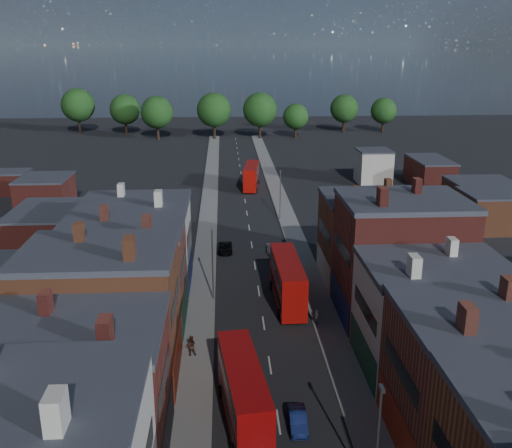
{
  "coord_description": "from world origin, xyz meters",
  "views": [
    {
      "loc": [
        -3.79,
        -28.34,
        27.13
      ],
      "look_at": [
        0.0,
        37.4,
        6.44
      ],
      "focal_mm": 40.0,
      "sensor_mm": 36.0,
      "label": 1
    }
  ],
  "objects": [
    {
      "name": "car_1",
      "position": [
        1.38,
        7.35,
        0.6
      ],
      "size": [
        1.37,
        3.67,
        1.2
      ],
      "primitive_type": "imported",
      "rotation": [
        0.0,
        0.0,
        -0.03
      ],
      "color": "navy",
      "rests_on": "ground"
    },
    {
      "name": "car_2",
      "position": [
        -3.8,
        45.29,
        0.59
      ],
      "size": [
        1.98,
        4.28,
        1.19
      ],
      "primitive_type": "imported",
      "rotation": [
        0.0,
        0.0,
        -0.0
      ],
      "color": "black",
      "rests_on": "ground"
    },
    {
      "name": "car_3",
      "position": [
        2.91,
        43.07,
        0.63
      ],
      "size": [
        2.24,
        4.51,
        1.26
      ],
      "primitive_type": "imported",
      "rotation": [
        0.0,
        0.0,
        0.11
      ],
      "color": "silver",
      "rests_on": "ground"
    },
    {
      "name": "bus_0",
      "position": [
        -2.63,
        8.07,
        2.6
      ],
      "size": [
        3.85,
        11.39,
        4.82
      ],
      "rotation": [
        0.0,
        0.0,
        0.12
      ],
      "color": "#A9090A",
      "rests_on": "ground"
    },
    {
      "name": "pavement_east",
      "position": [
        6.5,
        50.0,
        0.06
      ],
      "size": [
        3.0,
        200.0,
        0.12
      ],
      "primitive_type": "cube",
      "color": "gray",
      "rests_on": "ground"
    },
    {
      "name": "bus_1",
      "position": [
        2.94,
        28.76,
        2.7
      ],
      "size": [
        3.12,
        11.62,
        5.0
      ],
      "rotation": [
        0.0,
        0.0,
        0.02
      ],
      "color": "#B90E0A",
      "rests_on": "ground"
    },
    {
      "name": "ped_1",
      "position": [
        -7.04,
        17.98,
        1.07
      ],
      "size": [
        0.95,
        0.56,
        1.9
      ],
      "primitive_type": "imported",
      "rotation": [
        0.0,
        0.0,
        3.2
      ],
      "color": "#46281C",
      "rests_on": "pavement_west"
    },
    {
      "name": "ped_3",
      "position": [
        5.3,
        23.37,
        0.9
      ],
      "size": [
        0.67,
        1.0,
        1.57
      ],
      "primitive_type": "imported",
      "rotation": [
        0.0,
        0.0,
        1.87
      ],
      "color": "#4F4C44",
      "rests_on": "pavement_east"
    },
    {
      "name": "lamp_post_2",
      "position": [
        -5.2,
        30.0,
        4.7
      ],
      "size": [
        0.25,
        0.7,
        8.12
      ],
      "color": "slate",
      "rests_on": "ground"
    },
    {
      "name": "lamp_post_3",
      "position": [
        5.2,
        60.0,
        4.7
      ],
      "size": [
        0.25,
        0.7,
        8.12
      ],
      "color": "slate",
      "rests_on": "ground"
    },
    {
      "name": "bus_2",
      "position": [
        1.63,
        81.65,
        2.53
      ],
      "size": [
        3.69,
        11.05,
        4.68
      ],
      "rotation": [
        0.0,
        0.0,
        -0.12
      ],
      "color": "#9E0C07",
      "rests_on": "ground"
    },
    {
      "name": "lamp_post_1",
      "position": [
        5.2,
        0.0,
        4.7
      ],
      "size": [
        0.25,
        0.7,
        8.12
      ],
      "color": "slate",
      "rests_on": "ground"
    },
    {
      "name": "pavement_west",
      "position": [
        -6.5,
        50.0,
        0.06
      ],
      "size": [
        3.0,
        200.0,
        0.12
      ],
      "primitive_type": "cube",
      "color": "gray",
      "rests_on": "ground"
    },
    {
      "name": "terrace_west",
      "position": [
        -14.0,
        0.0,
        6.13
      ],
      "size": [
        12.0,
        80.0,
        12.26
      ],
      "primitive_type": "cube",
      "color": "maroon",
      "rests_on": "ground"
    }
  ]
}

